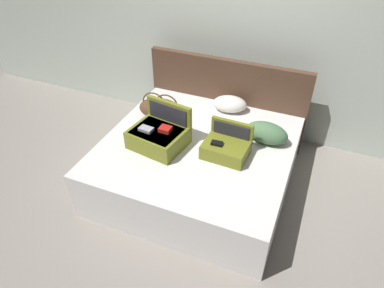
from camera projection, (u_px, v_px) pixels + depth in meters
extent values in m
plane|color=gray|center=(182.00, 207.00, 3.55)|extent=(12.00, 12.00, 0.00)
cube|color=#B7C1B2|center=(239.00, 28.00, 3.97)|extent=(8.00, 0.10, 2.60)
cube|color=silver|center=(197.00, 164.00, 3.69)|extent=(1.88, 1.81, 0.52)
cube|color=#4C3323|center=(226.00, 100.00, 4.22)|extent=(1.91, 0.08, 1.04)
cube|color=olive|center=(157.00, 138.00, 3.45)|extent=(0.57, 0.47, 0.19)
cube|color=#28282D|center=(157.00, 136.00, 3.43)|extent=(0.50, 0.42, 0.13)
cube|color=#99999E|center=(146.00, 129.00, 3.39)|extent=(0.14, 0.10, 0.04)
cube|color=#B21E19|center=(165.00, 129.00, 3.38)|extent=(0.11, 0.10, 0.05)
cube|color=olive|center=(169.00, 119.00, 3.54)|extent=(0.51, 0.12, 0.40)
cube|color=#28282D|center=(168.00, 120.00, 3.52)|extent=(0.43, 0.08, 0.34)
cube|color=olive|center=(225.00, 150.00, 3.34)|extent=(0.43, 0.32, 0.14)
cube|color=#28282D|center=(225.00, 148.00, 3.33)|extent=(0.38, 0.28, 0.10)
cube|color=black|center=(217.00, 144.00, 3.29)|extent=(0.11, 0.07, 0.03)
cube|color=olive|center=(232.00, 134.00, 3.41)|extent=(0.42, 0.06, 0.30)
cube|color=#28282D|center=(231.00, 135.00, 3.40)|extent=(0.36, 0.03, 0.26)
ellipsoid|color=brown|center=(161.00, 109.00, 3.83)|extent=(0.51, 0.31, 0.24)
torus|color=brown|center=(154.00, 103.00, 3.81)|extent=(0.26, 0.04, 0.26)
torus|color=brown|center=(167.00, 105.00, 3.78)|extent=(0.26, 0.04, 0.26)
ellipsoid|color=white|center=(230.00, 104.00, 3.98)|extent=(0.42, 0.32, 0.18)
ellipsoid|color=#4C724C|center=(267.00, 133.00, 3.50)|extent=(0.46, 0.29, 0.21)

